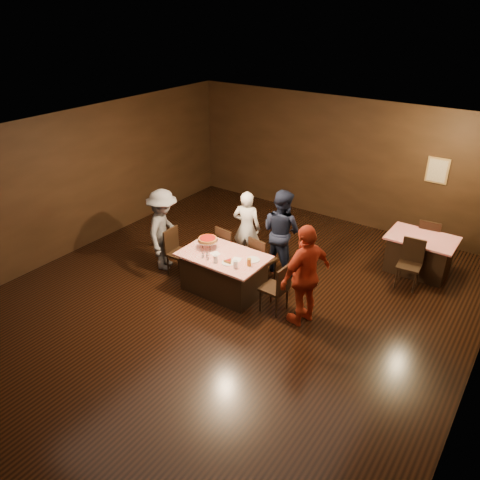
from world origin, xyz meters
name	(u,v)px	position (x,y,z in m)	size (l,w,h in m)	color
room	(212,203)	(0.00, 0.01, 2.14)	(10.00, 10.04, 3.02)	black
main_table	(224,273)	(-0.34, 0.72, 0.39)	(1.60, 1.00, 0.77)	red
back_table	(419,254)	(2.45, 3.55, 0.39)	(1.30, 0.90, 0.77)	red
chair_far_left	(230,247)	(-0.74, 1.47, 0.47)	(0.42, 0.42, 0.95)	black
chair_far_right	(263,258)	(0.06, 1.47, 0.47)	(0.42, 0.42, 0.95)	black
chair_end_left	(179,252)	(-1.44, 0.72, 0.47)	(0.42, 0.42, 0.95)	black
chair_end_right	(274,287)	(0.76, 0.72, 0.47)	(0.42, 0.42, 0.95)	black
chair_back_near	(409,265)	(2.45, 2.85, 0.47)	(0.42, 0.42, 0.95)	black
chair_back_far	(428,239)	(2.45, 4.15, 0.47)	(0.42, 0.42, 0.95)	black
diner_white_jacket	(247,228)	(-0.62, 1.89, 0.79)	(0.57, 0.38, 1.58)	white
diner_navy_hoodie	(281,231)	(0.13, 2.00, 0.87)	(0.85, 0.66, 1.74)	black
diner_grey_knit	(164,230)	(-1.85, 0.75, 0.85)	(1.09, 0.63, 1.69)	#57585B
diner_red_shirt	(306,275)	(1.33, 0.74, 0.91)	(1.07, 0.44, 1.82)	#A42E17
pizza_stand	(208,239)	(-0.74, 0.77, 0.95)	(0.38, 0.38, 0.22)	black
plate_with_slice	(229,262)	(-0.09, 0.54, 0.80)	(0.25, 0.25, 0.06)	white
plate_empty	(253,260)	(0.21, 0.87, 0.78)	(0.25, 0.25, 0.01)	white
glass_front_left	(216,259)	(-0.29, 0.42, 0.84)	(0.08, 0.08, 0.14)	silver
glass_front_right	(235,264)	(0.11, 0.47, 0.84)	(0.08, 0.08, 0.14)	silver
glass_amber	(249,262)	(0.26, 0.67, 0.84)	(0.08, 0.08, 0.14)	#BF7F26
condiments	(206,256)	(-0.52, 0.44, 0.82)	(0.17, 0.10, 0.09)	silver
napkin_center	(237,259)	(-0.04, 0.72, 0.77)	(0.16, 0.16, 0.01)	white
napkin_left	(215,254)	(-0.49, 0.67, 0.77)	(0.16, 0.16, 0.01)	white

